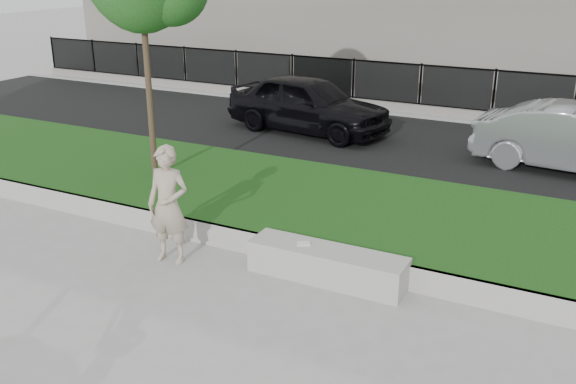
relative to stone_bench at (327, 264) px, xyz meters
The scene contains 10 objects.
ground 1.53m from the stone_bench, 147.97° to the right, with size 90.00×90.00×0.00m, color gray.
grass_bank 2.55m from the stone_bench, 120.17° to the left, with size 34.00×4.00×0.40m, color #0E370D.
grass_kerb 1.30m from the stone_bench, 169.37° to the left, with size 34.00×0.08×0.40m, color #99968F.
street 7.81m from the stone_bench, 99.43° to the left, with size 34.00×7.00×0.04m, color black.
far_pavement 12.27m from the stone_bench, 95.98° to the left, with size 34.00×3.00×0.12m, color gray.
iron_fence 11.28m from the stone_bench, 96.51° to the left, with size 32.00×0.30×1.50m.
stone_bench is the anchor object (origin of this frame).
man 2.65m from the stone_bench, 167.56° to the right, with size 0.70×0.46×1.92m, color tan.
book 0.47m from the stone_bench, behind, with size 0.20×0.15×0.02m, color silver.
car_dark 8.72m from the stone_bench, 117.48° to the left, with size 1.87×4.65×1.58m, color black.
Camera 1 is at (4.75, -7.22, 4.60)m, focal length 40.00 mm.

